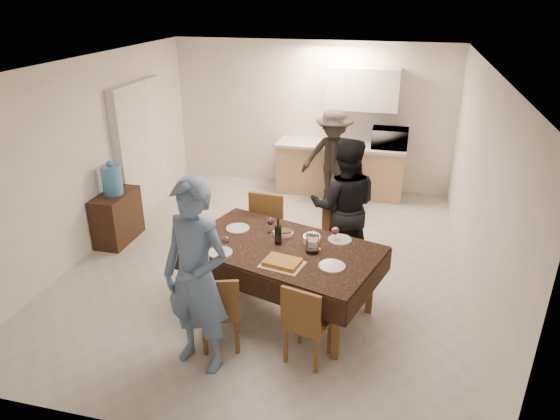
{
  "coord_description": "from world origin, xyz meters",
  "views": [
    {
      "loc": [
        1.56,
        -5.73,
        3.39
      ],
      "look_at": [
        0.23,
        -0.3,
        0.9
      ],
      "focal_mm": 32.0,
      "sensor_mm": 36.0,
      "label": 1
    }
  ],
  "objects_px": {
    "dining_table": "(281,249)",
    "console": "(117,217)",
    "wine_bottle": "(278,231)",
    "water_pitcher": "(312,243)",
    "person_far": "(344,207)",
    "water_jug": "(112,180)",
    "person_kitchen": "(333,157)",
    "microwave": "(390,138)",
    "person_near": "(196,278)",
    "savoury_tart": "(282,262)"
  },
  "relations": [
    {
      "from": "water_pitcher",
      "to": "person_kitchen",
      "type": "relative_size",
      "value": 0.13
    },
    {
      "from": "dining_table",
      "to": "microwave",
      "type": "relative_size",
      "value": 3.89
    },
    {
      "from": "console",
      "to": "microwave",
      "type": "bearing_deg",
      "value": 35.25
    },
    {
      "from": "dining_table",
      "to": "wine_bottle",
      "type": "relative_size",
      "value": 7.52
    },
    {
      "from": "savoury_tart",
      "to": "person_near",
      "type": "height_order",
      "value": "person_near"
    },
    {
      "from": "wine_bottle",
      "to": "microwave",
      "type": "relative_size",
      "value": 0.52
    },
    {
      "from": "microwave",
      "to": "console",
      "type": "bearing_deg",
      "value": 35.25
    },
    {
      "from": "person_near",
      "to": "person_kitchen",
      "type": "relative_size",
      "value": 1.2
    },
    {
      "from": "person_far",
      "to": "console",
      "type": "bearing_deg",
      "value": -6.59
    },
    {
      "from": "dining_table",
      "to": "console",
      "type": "xyz_separation_m",
      "value": [
        -2.71,
        1.11,
        -0.41
      ]
    },
    {
      "from": "console",
      "to": "wine_bottle",
      "type": "xyz_separation_m",
      "value": [
        2.66,
        -1.06,
        0.6
      ]
    },
    {
      "from": "microwave",
      "to": "person_near",
      "type": "distance_m",
      "value": 5.02
    },
    {
      "from": "water_pitcher",
      "to": "savoury_tart",
      "type": "xyz_separation_m",
      "value": [
        -0.25,
        -0.33,
        -0.08
      ]
    },
    {
      "from": "dining_table",
      "to": "wine_bottle",
      "type": "xyz_separation_m",
      "value": [
        -0.05,
        0.05,
        0.19
      ]
    },
    {
      "from": "savoury_tart",
      "to": "person_near",
      "type": "bearing_deg",
      "value": -134.13
    },
    {
      "from": "dining_table",
      "to": "person_kitchen",
      "type": "relative_size",
      "value": 1.45
    },
    {
      "from": "water_pitcher",
      "to": "person_far",
      "type": "height_order",
      "value": "person_far"
    },
    {
      "from": "wine_bottle",
      "to": "person_near",
      "type": "bearing_deg",
      "value": -114.44
    },
    {
      "from": "savoury_tart",
      "to": "person_near",
      "type": "xyz_separation_m",
      "value": [
        -0.65,
        -0.67,
        0.13
      ]
    },
    {
      "from": "wine_bottle",
      "to": "person_kitchen",
      "type": "bearing_deg",
      "value": 87.43
    },
    {
      "from": "console",
      "to": "savoury_tart",
      "type": "height_order",
      "value": "savoury_tart"
    },
    {
      "from": "person_near",
      "to": "person_far",
      "type": "relative_size",
      "value": 1.08
    },
    {
      "from": "water_pitcher",
      "to": "console",
      "type": "bearing_deg",
      "value": 159.23
    },
    {
      "from": "person_near",
      "to": "person_kitchen",
      "type": "xyz_separation_m",
      "value": [
        0.64,
        4.33,
        -0.16
      ]
    },
    {
      "from": "console",
      "to": "person_far",
      "type": "bearing_deg",
      "value": -1.07
    },
    {
      "from": "dining_table",
      "to": "water_pitcher",
      "type": "relative_size",
      "value": 10.82
    },
    {
      "from": "water_jug",
      "to": "wine_bottle",
      "type": "distance_m",
      "value": 2.87
    },
    {
      "from": "water_jug",
      "to": "water_pitcher",
      "type": "xyz_separation_m",
      "value": [
        3.06,
        -1.16,
        -0.02
      ]
    },
    {
      "from": "water_pitcher",
      "to": "microwave",
      "type": "xyz_separation_m",
      "value": [
        0.64,
        3.78,
        0.16
      ]
    },
    {
      "from": "savoury_tart",
      "to": "person_far",
      "type": "distance_m",
      "value": 1.5
    },
    {
      "from": "console",
      "to": "person_kitchen",
      "type": "height_order",
      "value": "person_kitchen"
    },
    {
      "from": "wine_bottle",
      "to": "person_near",
      "type": "distance_m",
      "value": 1.21
    },
    {
      "from": "dining_table",
      "to": "console",
      "type": "bearing_deg",
      "value": 174.61
    },
    {
      "from": "console",
      "to": "water_pitcher",
      "type": "bearing_deg",
      "value": -20.77
    },
    {
      "from": "console",
      "to": "person_far",
      "type": "distance_m",
      "value": 3.3
    },
    {
      "from": "console",
      "to": "microwave",
      "type": "xyz_separation_m",
      "value": [
        3.7,
        2.61,
        0.71
      ]
    },
    {
      "from": "water_pitcher",
      "to": "savoury_tart",
      "type": "bearing_deg",
      "value": -127.15
    },
    {
      "from": "console",
      "to": "person_near",
      "type": "relative_size",
      "value": 0.41
    },
    {
      "from": "dining_table",
      "to": "microwave",
      "type": "height_order",
      "value": "microwave"
    },
    {
      "from": "microwave",
      "to": "person_far",
      "type": "height_order",
      "value": "person_far"
    },
    {
      "from": "microwave",
      "to": "person_far",
      "type": "distance_m",
      "value": 2.72
    },
    {
      "from": "dining_table",
      "to": "person_far",
      "type": "bearing_deg",
      "value": 79.25
    },
    {
      "from": "console",
      "to": "savoury_tart",
      "type": "distance_m",
      "value": 3.22
    },
    {
      "from": "console",
      "to": "person_kitchen",
      "type": "distance_m",
      "value": 3.57
    },
    {
      "from": "savoury_tart",
      "to": "microwave",
      "type": "xyz_separation_m",
      "value": [
        0.89,
        4.11,
        0.24
      ]
    },
    {
      "from": "dining_table",
      "to": "wine_bottle",
      "type": "distance_m",
      "value": 0.21
    },
    {
      "from": "dining_table",
      "to": "water_jug",
      "type": "distance_m",
      "value": 2.93
    },
    {
      "from": "dining_table",
      "to": "wine_bottle",
      "type": "height_order",
      "value": "wine_bottle"
    },
    {
      "from": "water_jug",
      "to": "console",
      "type": "bearing_deg",
      "value": 0.0
    },
    {
      "from": "microwave",
      "to": "person_kitchen",
      "type": "height_order",
      "value": "person_kitchen"
    }
  ]
}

